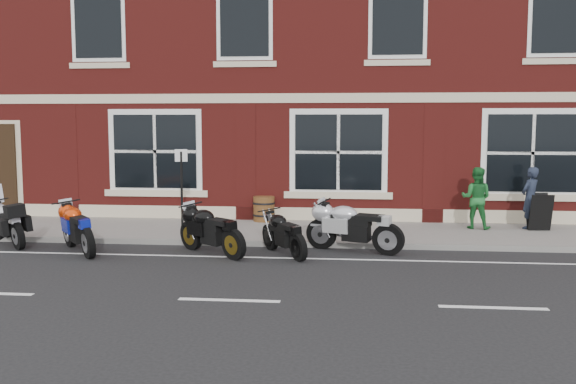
% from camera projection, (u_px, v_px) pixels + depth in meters
% --- Properties ---
extents(ground, '(80.00, 80.00, 0.00)m').
position_uv_depth(ground, '(258.00, 260.00, 12.93)').
color(ground, black).
rests_on(ground, ground).
extents(sidewalk, '(30.00, 3.00, 0.12)m').
position_uv_depth(sidewalk, '(276.00, 232.00, 15.89)').
color(sidewalk, slate).
rests_on(sidewalk, ground).
extents(kerb, '(30.00, 0.16, 0.12)m').
position_uv_depth(kerb, '(267.00, 244.00, 14.33)').
color(kerb, slate).
rests_on(kerb, ground).
extents(pub_building, '(24.00, 12.00, 12.00)m').
position_uv_depth(pub_building, '(301.00, 30.00, 22.67)').
color(pub_building, maroon).
rests_on(pub_building, ground).
extents(moto_touring_silver, '(1.52, 1.50, 1.32)m').
position_uv_depth(moto_touring_silver, '(8.00, 221.00, 14.50)').
color(moto_touring_silver, black).
rests_on(moto_touring_silver, ground).
extents(moto_sport_red, '(1.43, 1.75, 0.96)m').
position_uv_depth(moto_sport_red, '(79.00, 226.00, 13.65)').
color(moto_sport_red, black).
rests_on(moto_sport_red, ground).
extents(moto_sport_black, '(1.68, 1.45, 0.94)m').
position_uv_depth(moto_sport_black, '(211.00, 229.00, 13.41)').
color(moto_sport_black, black).
rests_on(moto_sport_black, ground).
extents(moto_sport_silver, '(2.10, 0.95, 0.99)m').
position_uv_depth(moto_sport_silver, '(353.00, 225.00, 13.68)').
color(moto_sport_silver, black).
rests_on(moto_sport_silver, ground).
extents(moto_naked_black, '(1.11, 1.63, 0.84)m').
position_uv_depth(moto_naked_black, '(284.00, 232.00, 13.35)').
color(moto_naked_black, black).
rests_on(moto_naked_black, ground).
extents(pedestrian_left, '(0.66, 0.65, 1.54)m').
position_uv_depth(pedestrian_left, '(530.00, 198.00, 15.91)').
color(pedestrian_left, '#1C2333').
rests_on(pedestrian_left, sidewalk).
extents(pedestrian_right, '(0.90, 0.80, 1.54)m').
position_uv_depth(pedestrian_right, '(476.00, 198.00, 15.93)').
color(pedestrian_right, '#1C642A').
rests_on(pedestrian_right, sidewalk).
extents(a_board_sign, '(0.57, 0.41, 0.91)m').
position_uv_depth(a_board_sign, '(539.00, 212.00, 15.72)').
color(a_board_sign, black).
rests_on(a_board_sign, sidewalk).
extents(barrel_planter, '(0.60, 0.60, 0.66)m').
position_uv_depth(barrel_planter, '(264.00, 209.00, 17.18)').
color(barrel_planter, '#461F12').
rests_on(barrel_planter, sidewalk).
extents(parking_sign, '(0.28, 0.10, 2.02)m').
position_uv_depth(parking_sign, '(182.00, 186.00, 14.89)').
color(parking_sign, black).
rests_on(parking_sign, sidewalk).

